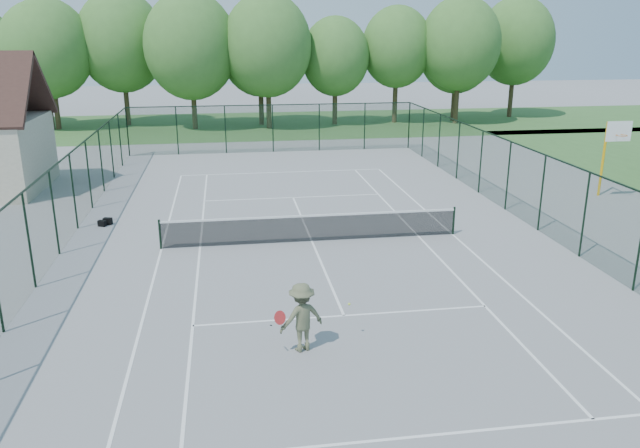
{
  "coord_description": "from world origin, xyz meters",
  "views": [
    {
      "loc": [
        -3.02,
        -21.81,
        7.58
      ],
      "look_at": [
        0.0,
        -2.0,
        1.3
      ],
      "focal_mm": 35.0,
      "sensor_mm": 36.0,
      "label": 1
    }
  ],
  "objects_px": {
    "sports_bag_a": "(108,221)",
    "basketball_goal": "(612,144)",
    "tennis_net": "(312,227)",
    "tennis_player": "(302,317)"
  },
  "relations": [
    {
      "from": "tennis_player",
      "to": "sports_bag_a",
      "type": "bearing_deg",
      "value": 119.65
    },
    {
      "from": "tennis_net",
      "to": "sports_bag_a",
      "type": "height_order",
      "value": "tennis_net"
    },
    {
      "from": "tennis_net",
      "to": "tennis_player",
      "type": "height_order",
      "value": "tennis_player"
    },
    {
      "from": "basketball_goal",
      "to": "sports_bag_a",
      "type": "distance_m",
      "value": 22.49
    },
    {
      "from": "tennis_net",
      "to": "sports_bag_a",
      "type": "distance_m",
      "value": 8.59
    },
    {
      "from": "basketball_goal",
      "to": "sports_bag_a",
      "type": "bearing_deg",
      "value": -177.98
    },
    {
      "from": "sports_bag_a",
      "to": "tennis_player",
      "type": "distance_m",
      "value": 13.19
    },
    {
      "from": "tennis_net",
      "to": "basketball_goal",
      "type": "distance_m",
      "value": 15.15
    },
    {
      "from": "basketball_goal",
      "to": "sports_bag_a",
      "type": "xyz_separation_m",
      "value": [
        -22.34,
        -0.79,
        -2.43
      ]
    },
    {
      "from": "sports_bag_a",
      "to": "basketball_goal",
      "type": "bearing_deg",
      "value": 17.01
    }
  ]
}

